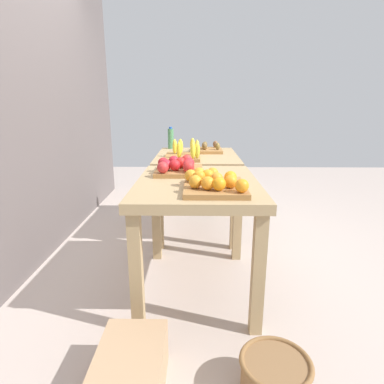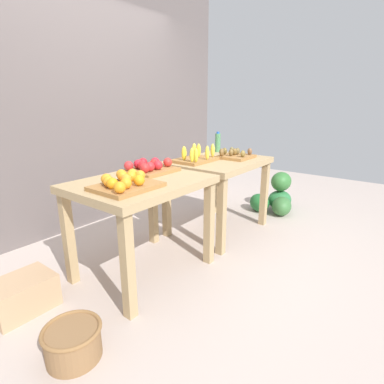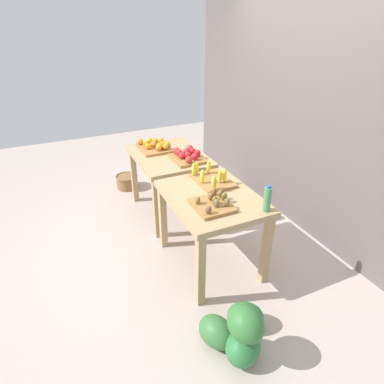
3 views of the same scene
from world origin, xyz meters
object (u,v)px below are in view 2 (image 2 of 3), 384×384
Objects in this scene: kiwi_bin at (235,155)px; watermelon_pile at (276,197)px; orange_bin at (125,183)px; banana_crate at (196,157)px; water_bottle at (218,142)px; cardboard_produce_box at (22,295)px; display_table_left at (141,195)px; wicker_basket at (73,342)px; display_table_right at (218,171)px; apple_bin at (150,167)px.

kiwi_bin is 0.57× the size of watermelon_pile.
kiwi_bin is at bearing 0.14° from orange_bin.
banana_crate is 0.48m from kiwi_bin.
water_bottle reaches higher than cardboard_produce_box.
kiwi_bin reaches higher than display_table_left.
wicker_basket is at bearing -158.42° from display_table_left.
display_table_left is 1.00× the size of display_table_right.
display_table_right is at bearing -8.60° from cardboard_produce_box.
water_bottle reaches higher than display_table_left.
orange_bin is at bearing 175.46° from watermelon_pile.
water_bottle is (0.68, 0.18, 0.07)m from banana_crate.
apple_bin is (0.24, 0.14, 0.17)m from display_table_left.
display_table_left is at bearing -172.36° from banana_crate.
apple_bin is at bearing 26.28° from orange_bin.
cardboard_produce_box is at bearing 168.96° from watermelon_pile.
display_table_left reaches higher than wicker_basket.
water_bottle is at bearing 6.80° from apple_bin.
display_table_left is 2.89× the size of kiwi_bin.
apple_bin is at bearing 167.39° from watermelon_pile.
water_bottle is 2.55m from cardboard_produce_box.
cardboard_produce_box reaches higher than wicker_basket.
banana_crate is at bearing -1.82° from apple_bin.
cardboard_produce_box is (-0.63, 0.39, -0.73)m from orange_bin.
watermelon_pile is at bearing -7.56° from display_table_left.
wicker_basket is (-2.19, -0.26, -0.73)m from kiwi_bin.
watermelon_pile is (2.11, -0.28, -0.49)m from display_table_left.
display_table_left is at bearing 180.00° from display_table_right.
display_table_right is (1.12, 0.00, 0.00)m from display_table_left.
display_table_right is 1.14m from watermelon_pile.
display_table_right reaches higher than cardboard_produce_box.
display_table_right is at bearing 164.17° from watermelon_pile.
orange_bin is at bearing -176.02° from display_table_right.
apple_bin is at bearing 178.18° from banana_crate.
apple_bin is 1.69× the size of water_bottle.
water_bottle is (1.56, 0.30, 0.23)m from display_table_left.
display_table_right is at bearing 9.90° from wicker_basket.
orange_bin reaches higher than kiwi_bin.
banana_crate is (0.64, -0.02, -0.00)m from apple_bin.
apple_bin reaches higher than orange_bin.
display_table_left is at bearing 176.05° from kiwi_bin.
apple_bin reaches higher than display_table_right.
display_table_right is at bearing 3.98° from orange_bin.
water_bottle is at bearing 33.95° from display_table_right.
banana_crate is at bearing 10.81° from orange_bin.
display_table_left and display_table_right have the same top height.
orange_bin reaches higher than watermelon_pile.
watermelon_pile is at bearing -12.61° from apple_bin.
watermelon_pile is at bearing -15.83° from display_table_right.
kiwi_bin is at bearing -123.16° from water_bottle.
wicker_basket is at bearing -178.65° from watermelon_pile.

